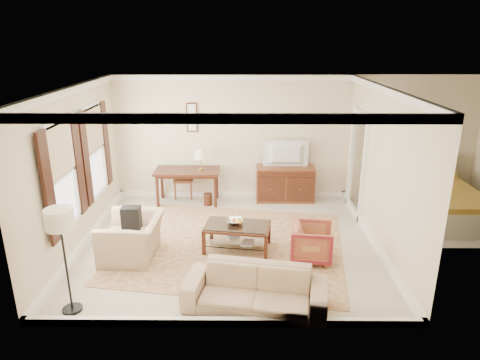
{
  "coord_description": "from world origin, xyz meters",
  "views": [
    {
      "loc": [
        0.25,
        -7.3,
        3.74
      ],
      "look_at": [
        0.2,
        0.3,
        1.15
      ],
      "focal_mm": 32.0,
      "sensor_mm": 36.0,
      "label": 1
    }
  ],
  "objects_px": {
    "club_armchair": "(132,231)",
    "coffee_table": "(237,230)",
    "writing_desk": "(187,174)",
    "tv": "(286,146)",
    "sideboard": "(285,184)",
    "striped_armchair": "(312,241)",
    "sofa": "(255,283)"
  },
  "relations": [
    {
      "from": "writing_desk",
      "to": "tv",
      "type": "xyz_separation_m",
      "value": [
        2.27,
        0.16,
        0.63
      ]
    },
    {
      "from": "club_armchair",
      "to": "sideboard",
      "type": "bearing_deg",
      "value": 135.84
    },
    {
      "from": "sideboard",
      "to": "club_armchair",
      "type": "relative_size",
      "value": 1.19
    },
    {
      "from": "coffee_table",
      "to": "striped_armchair",
      "type": "xyz_separation_m",
      "value": [
        1.3,
        -0.36,
        -0.02
      ]
    },
    {
      "from": "writing_desk",
      "to": "striped_armchair",
      "type": "bearing_deg",
      "value": -47.06
    },
    {
      "from": "tv",
      "to": "coffee_table",
      "type": "distance_m",
      "value": 2.85
    },
    {
      "from": "tv",
      "to": "coffee_table",
      "type": "xyz_separation_m",
      "value": [
        -1.09,
        -2.46,
        -0.95
      ]
    },
    {
      "from": "club_armchair",
      "to": "tv",
      "type": "bearing_deg",
      "value": 135.63
    },
    {
      "from": "tv",
      "to": "sofa",
      "type": "relative_size",
      "value": 0.49
    },
    {
      "from": "coffee_table",
      "to": "striped_armchair",
      "type": "bearing_deg",
      "value": -15.49
    },
    {
      "from": "sideboard",
      "to": "tv",
      "type": "height_order",
      "value": "tv"
    },
    {
      "from": "writing_desk",
      "to": "tv",
      "type": "bearing_deg",
      "value": 4.0
    },
    {
      "from": "writing_desk",
      "to": "club_armchair",
      "type": "distance_m",
      "value": 2.68
    },
    {
      "from": "club_armchair",
      "to": "sofa",
      "type": "bearing_deg",
      "value": 57.6
    },
    {
      "from": "coffee_table",
      "to": "club_armchair",
      "type": "bearing_deg",
      "value": -171.3
    },
    {
      "from": "writing_desk",
      "to": "sofa",
      "type": "relative_size",
      "value": 0.73
    },
    {
      "from": "striped_armchair",
      "to": "sofa",
      "type": "xyz_separation_m",
      "value": [
        -1.02,
        -1.41,
        0.04
      ]
    },
    {
      "from": "coffee_table",
      "to": "striped_armchair",
      "type": "height_order",
      "value": "striped_armchair"
    },
    {
      "from": "sideboard",
      "to": "tv",
      "type": "bearing_deg",
      "value": -90.0
    },
    {
      "from": "writing_desk",
      "to": "coffee_table",
      "type": "bearing_deg",
      "value": -62.86
    },
    {
      "from": "striped_armchair",
      "to": "sofa",
      "type": "height_order",
      "value": "sofa"
    },
    {
      "from": "sideboard",
      "to": "coffee_table",
      "type": "distance_m",
      "value": 2.71
    },
    {
      "from": "striped_armchair",
      "to": "club_armchair",
      "type": "height_order",
      "value": "club_armchair"
    },
    {
      "from": "writing_desk",
      "to": "striped_armchair",
      "type": "relative_size",
      "value": 2.06
    },
    {
      "from": "writing_desk",
      "to": "sideboard",
      "type": "xyz_separation_m",
      "value": [
        2.27,
        0.18,
        -0.28
      ]
    },
    {
      "from": "writing_desk",
      "to": "coffee_table",
      "type": "distance_m",
      "value": 2.61
    },
    {
      "from": "sideboard",
      "to": "sofa",
      "type": "bearing_deg",
      "value": -100.83
    },
    {
      "from": "tv",
      "to": "club_armchair",
      "type": "bearing_deg",
      "value": 43.08
    },
    {
      "from": "tv",
      "to": "club_armchair",
      "type": "height_order",
      "value": "tv"
    },
    {
      "from": "sideboard",
      "to": "club_armchair",
      "type": "height_order",
      "value": "club_armchair"
    },
    {
      "from": "writing_desk",
      "to": "tv",
      "type": "distance_m",
      "value": 2.36
    },
    {
      "from": "club_armchair",
      "to": "coffee_table",
      "type": "bearing_deg",
      "value": 101.26
    }
  ]
}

